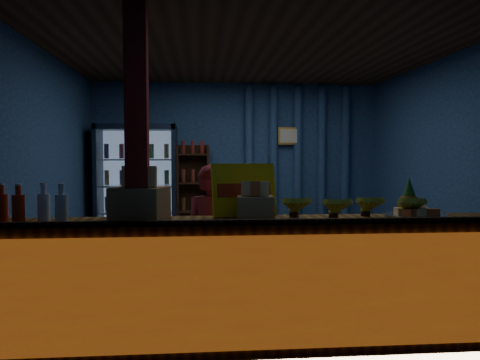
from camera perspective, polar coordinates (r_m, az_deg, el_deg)
The scene contains 18 objects.
ground at distance 5.60m, azimuth 1.34°, elevation -11.83°, with size 4.60×4.60×0.00m, color #515154.
room_walls at distance 5.42m, azimuth 1.36°, elevation 4.43°, with size 4.60×4.60×4.60m.
counter at distance 3.65m, azimuth 4.71°, elevation -12.21°, with size 4.40×0.57×0.99m.
support_post at distance 3.51m, azimuth -12.39°, elevation 0.75°, with size 0.16×0.16×2.60m, color maroon.
beverage_cooler at distance 7.38m, azimuth -12.37°, elevation -0.96°, with size 1.20×0.62×1.90m.
bottle_shelf at distance 7.47m, azimuth -5.74°, elevation -1.93°, with size 0.50×0.28×1.60m.
curtain_folds at distance 7.69m, azimuth 7.03°, elevation 1.98°, with size 1.74×0.14×2.50m.
framed_picture at distance 7.62m, azimuth 6.01°, elevation 5.36°, with size 0.36×0.04×0.28m.
shopkeeper at distance 4.07m, azimuth -3.51°, elevation -7.69°, with size 0.50×0.33×1.36m, color maroon.
green_chair at distance 7.03m, azimuth 8.01°, elevation -6.50°, with size 0.59×0.61×0.56m, color #59B058.
side_table at distance 7.22m, azimuth 9.51°, elevation -6.61°, with size 0.51×0.38×0.56m.
yellow_sign at distance 3.73m, azimuth 0.51°, elevation -1.21°, with size 0.54×0.22×0.42m.
soda_bottles at distance 3.67m, azimuth -24.08°, elevation -3.00°, with size 0.53×0.17×0.29m.
snack_box_left at distance 3.58m, azimuth -12.13°, elevation -2.52°, with size 0.45×0.40×0.40m.
snack_box_centre at distance 3.55m, azimuth 1.88°, elevation -3.17°, with size 0.29×0.24×0.29m.
pastry_tray at distance 3.90m, azimuth 20.59°, elevation -3.93°, with size 0.48×0.48×0.08m.
banana_bunches at distance 3.74m, azimuth 13.45°, elevation -3.11°, with size 1.13×0.31×0.18m.
pineapple at distance 3.92m, azimuth 19.89°, elevation -2.45°, with size 0.17×0.17×0.30m.
Camera 1 is at (-0.59, -5.38, 1.43)m, focal length 35.00 mm.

